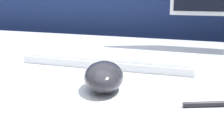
{
  "coord_description": "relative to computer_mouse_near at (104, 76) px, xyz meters",
  "views": [
    {
      "loc": [
        0.27,
        -0.54,
        0.91
      ],
      "look_at": [
        0.07,
        -0.06,
        0.78
      ],
      "focal_mm": 50.0,
      "sensor_mm": 36.0,
      "label": 1
    }
  ],
  "objects": [
    {
      "name": "computer_mouse_near",
      "position": [
        0.0,
        0.0,
        0.0
      ],
      "size": [
        0.1,
        0.13,
        0.05
      ],
      "rotation": [
        0.0,
        0.0,
        0.38
      ],
      "color": "#232328",
      "rests_on": "desk"
    },
    {
      "name": "keyboard",
      "position": [
        -0.06,
        0.18,
        -0.01
      ],
      "size": [
        0.38,
        0.13,
        0.02
      ],
      "rotation": [
        0.0,
        0.0,
        0.03
      ],
      "color": "silver",
      "rests_on": "desk"
    },
    {
      "name": "partition_panel",
      "position": [
        -0.07,
        0.75,
        -0.23
      ],
      "size": [
        5.0,
        0.03,
        1.11
      ],
      "color": "navy",
      "rests_on": "ground_plane"
    }
  ]
}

